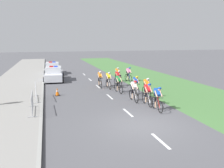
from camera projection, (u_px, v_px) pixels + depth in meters
name	position (u px, v px, depth m)	size (l,w,h in m)	color
ground_plane	(142.00, 125.00, 11.35)	(160.00, 160.00, 0.00)	#56565B
sidewalk_slab	(19.00, 83.00, 22.53)	(4.88, 60.00, 0.12)	gray
kerb_edge	(43.00, 81.00, 23.18)	(0.16, 60.00, 0.13)	#9E9E99
grass_verge	(146.00, 77.00, 26.37)	(7.00, 60.00, 0.01)	#4C7F42
lane_markings_centre	(103.00, 91.00, 18.99)	(0.14, 21.60, 0.01)	white
cyclist_lead	(157.00, 98.00, 13.59)	(0.44, 1.72, 1.56)	black
cyclist_second	(148.00, 94.00, 14.72)	(0.42, 1.72, 1.56)	black
cyclist_third	(134.00, 90.00, 15.72)	(0.42, 1.72, 1.56)	black
cyclist_fourth	(146.00, 87.00, 16.76)	(0.44, 1.72, 1.56)	black
cyclist_fifth	(136.00, 85.00, 17.69)	(0.43, 1.72, 1.56)	black
cyclist_sixth	(119.00, 83.00, 18.29)	(0.44, 1.72, 1.56)	black
cyclist_seventh	(108.00, 80.00, 19.92)	(0.42, 1.72, 1.56)	black
cyclist_eighth	(100.00, 79.00, 20.47)	(0.43, 1.72, 1.56)	black
cyclist_ninth	(118.00, 78.00, 20.88)	(0.45, 1.72, 1.56)	black
cyclist_tenth	(128.00, 74.00, 23.35)	(0.44, 1.72, 1.56)	black
cyclist_eleventh	(117.00, 74.00, 23.24)	(0.43, 1.72, 1.56)	black
police_car_nearest	(54.00, 74.00, 23.99)	(2.25, 4.52, 1.59)	silver
police_car_second	(53.00, 69.00, 28.80)	(2.16, 4.48, 1.59)	silver
crowd_barrier_front	(32.00, 103.00, 13.09)	(0.56, 2.32, 1.07)	#B7BABF
crowd_barrier_middle	(36.00, 92.00, 15.88)	(0.64, 2.32, 1.07)	#B7BABF
traffic_cone_near	(57.00, 92.00, 17.41)	(0.36, 0.36, 0.64)	black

